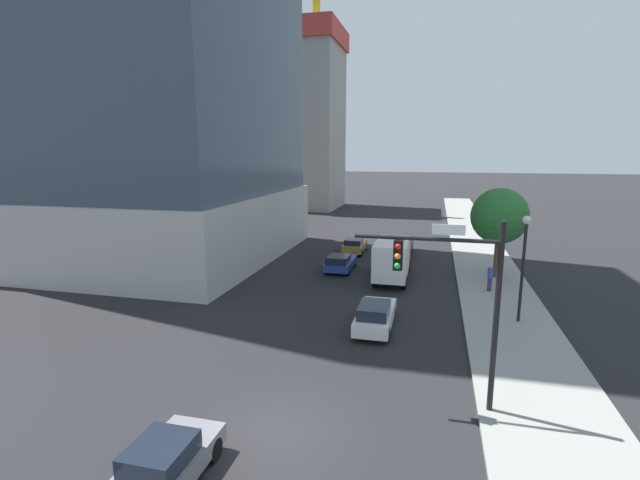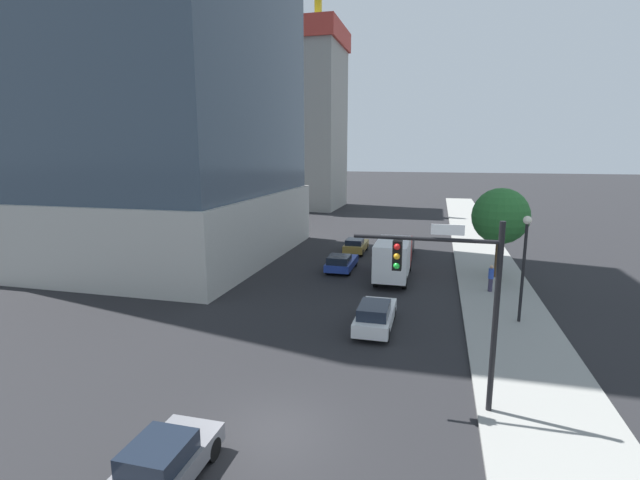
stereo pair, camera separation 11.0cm
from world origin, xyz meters
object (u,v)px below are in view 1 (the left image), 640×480
street_lamp (524,253)px  car_black (401,246)px  car_gold (355,245)px  street_tree (500,216)px  car_blue (340,262)px  box_truck (393,257)px  pedestrian_blue_shirt (490,278)px  car_gray (163,465)px  traffic_light_pole (454,284)px  construction_building (300,111)px  car_white (375,315)px

street_lamp → car_black: 17.45m
street_lamp → car_gold: street_lamp is taller
street_tree → car_blue: street_tree is taller
box_truck → pedestrian_blue_shirt: box_truck is taller
car_gold → box_truck: box_truck is taller
street_tree → car_gray: bearing=-114.8°
traffic_light_pole → street_tree: 19.08m
car_black → pedestrian_blue_shirt: pedestrian_blue_shirt is taller
traffic_light_pole → car_blue: (-7.66, 18.08, -4.02)m
construction_building → street_lamp: 56.03m
street_lamp → car_black: street_lamp is taller
traffic_light_pole → pedestrian_blue_shirt: 15.58m
car_white → street_lamp: bearing=19.9°
construction_building → car_blue: 44.69m
car_blue → traffic_light_pole: bearing=-67.0°
street_lamp → car_blue: street_lamp is taller
pedestrian_blue_shirt → car_black: bearing=122.6°
street_tree → street_lamp: bearing=-89.2°
street_lamp → car_gold: (-11.59, 15.12, -3.21)m
construction_building → box_truck: bearing=-64.9°
pedestrian_blue_shirt → car_blue: bearing=163.2°
car_gold → car_black: bearing=4.8°
car_gold → car_gray: car_gray is taller
car_black → pedestrian_blue_shirt: 12.05m
construction_building → car_black: (19.12, -32.47, -14.81)m
car_gold → car_blue: size_ratio=0.95×
car_gold → pedestrian_blue_shirt: bearing=-42.6°
car_white → pedestrian_blue_shirt: pedestrian_blue_shirt is taller
car_gold → construction_building: bearing=114.5°
street_tree → car_blue: 12.14m
car_gray → construction_building: bearing=103.2°
street_tree → car_blue: size_ratio=1.51×
car_blue → car_black: bearing=59.0°
street_tree → pedestrian_blue_shirt: bearing=-101.9°
car_black → car_blue: (-4.16, -6.92, -0.09)m
traffic_light_pole → car_gray: traffic_light_pole is taller
box_truck → car_white: bearing=-90.0°
street_lamp → pedestrian_blue_shirt: size_ratio=3.27×
traffic_light_pole → street_lamp: bearing=67.6°
car_white → car_gray: 13.57m
traffic_light_pole → car_gray: (-7.66, -6.08, -3.98)m
street_lamp → box_truck: bearing=136.3°
street_tree → car_gray: size_ratio=1.60×
car_gray → box_truck: bearing=79.6°
construction_building → box_truck: 47.19m
traffic_light_pole → street_tree: (3.80, 18.70, -0.08)m
box_truck → car_gold: bearing=117.4°
car_gray → traffic_light_pole: bearing=38.4°
street_lamp → car_black: (-7.43, 15.48, -3.15)m
construction_building → box_truck: size_ratio=5.54×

